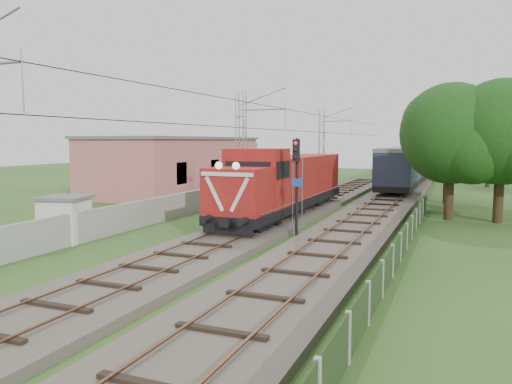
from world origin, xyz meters
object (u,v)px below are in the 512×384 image
at_px(locomotive, 285,183).
at_px(signal_post, 296,170).
at_px(coach_rake, 422,157).
at_px(relay_hut, 65,219).

height_order(locomotive, signal_post, signal_post).
bearing_deg(signal_post, coach_rake, 87.35).
relative_size(locomotive, signal_post, 3.43).
bearing_deg(locomotive, coach_rake, 83.78).
distance_m(locomotive, relay_hut, 13.27).
height_order(coach_rake, relay_hut, coach_rake).
bearing_deg(relay_hut, signal_post, 27.16).
relative_size(locomotive, relay_hut, 6.62).
bearing_deg(signal_post, locomotive, 114.12).
bearing_deg(coach_rake, locomotive, -96.22).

